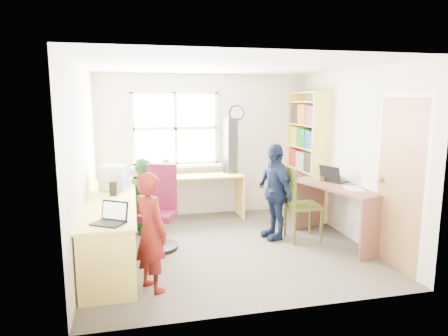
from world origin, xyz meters
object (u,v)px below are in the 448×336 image
bookshelf (307,158)px  cd_tower (230,146)px  wooden_chair (298,201)px  person_green (144,195)px  l_desk (128,228)px  right_desk (340,201)px  person_red (151,232)px  laptop_left (111,218)px  crt_monitor (114,177)px  potted_plant (165,167)px  laptop_right (333,178)px  swivel_chair (160,213)px  person_navy (275,192)px

bookshelf → cd_tower: size_ratio=2.28×
wooden_chair → person_green: person_green is taller
l_desk → cd_tower: bearing=45.6°
right_desk → person_red: person_red is taller
laptop_left → cd_tower: cd_tower is taller
l_desk → crt_monitor: size_ratio=6.96×
laptop_left → person_green: bearing=111.8°
cd_tower → potted_plant: bearing=161.7°
crt_monitor → laptop_right: 3.09m
person_red → cd_tower: bearing=-62.0°
person_red → person_green: size_ratio=1.13×
right_desk → laptop_left: (-3.04, -0.87, 0.21)m
bookshelf → person_red: bookshelf is taller
bookshelf → person_green: (-2.72, -0.20, -0.44)m
swivel_chair → wooden_chair: bearing=17.5°
bookshelf → person_navy: 1.36m
laptop_right → person_green: person_green is taller
bookshelf → wooden_chair: (-0.62, -1.11, -0.44)m
wooden_chair → crt_monitor: crt_monitor is taller
laptop_left → laptop_right: bearing=53.0°
swivel_chair → crt_monitor: size_ratio=2.64×
l_desk → wooden_chair: size_ratio=2.82×
laptop_left → potted_plant: size_ratio=1.44×
potted_plant → person_navy: (1.45, -1.23, -0.20)m
person_green → person_navy: bearing=-126.3°
right_desk → potted_plant: potted_plant is taller
potted_plant → bookshelf: bearing=-6.6°
person_green → person_navy: size_ratio=0.81×
l_desk → potted_plant: potted_plant is taller
person_red → potted_plant: bearing=-39.3°
swivel_chair → potted_plant: bearing=103.9°
wooden_chair → laptop_right: same height
l_desk → potted_plant: size_ratio=10.73×
swivel_chair → laptop_left: 1.36m
right_desk → swivel_chair: swivel_chair is taller
potted_plant → person_green: bearing=-126.5°
swivel_chair → person_green: (-0.18, 0.75, 0.08)m
bookshelf → laptop_right: bookshelf is taller
person_green → right_desk: bearing=-125.8°
right_desk → cd_tower: 2.06m
bookshelf → potted_plant: size_ratio=7.64×
potted_plant → person_red: 2.48m
person_navy → laptop_right: bearing=73.1°
crt_monitor → laptop_right: (3.06, -0.43, -0.06)m
laptop_right → cd_tower: size_ratio=0.47×
right_desk → cd_tower: cd_tower is taller
right_desk → person_navy: size_ratio=1.10×
laptop_right → cd_tower: cd_tower is taller
right_desk → person_red: 2.79m
right_desk → potted_plant: (-2.30, 1.56, 0.30)m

